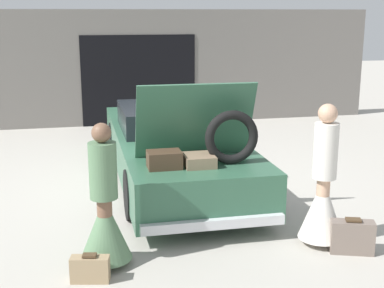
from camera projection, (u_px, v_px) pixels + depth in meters
ground_plane at (174, 180)px, 8.93m from camera, size 40.00×40.00×0.00m
garage_wall_back at (138, 68)px, 13.13m from camera, size 12.00×0.14×2.80m
car at (174, 147)px, 8.78m from camera, size 1.89×5.32×1.85m
person_left at (105, 216)px, 5.81m from camera, size 0.57×0.57×1.60m
person_right at (323, 195)px, 6.33m from camera, size 0.54×0.54×1.72m
suitcase_beside_left_person at (90, 269)px, 5.53m from camera, size 0.42×0.23×0.31m
suitcase_beside_right_person at (352, 237)px, 6.19m from camera, size 0.53×0.34×0.42m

